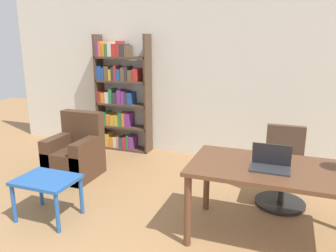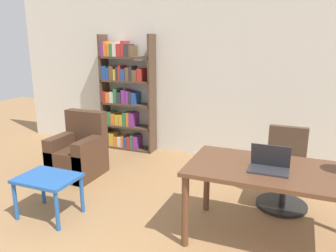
{
  "view_description": "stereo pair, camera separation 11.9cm",
  "coord_description": "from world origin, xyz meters",
  "px_view_note": "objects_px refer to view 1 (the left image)",
  "views": [
    {
      "loc": [
        1.05,
        -0.75,
        1.92
      ],
      "look_at": [
        -0.15,
        2.51,
        1.02
      ],
      "focal_mm": 35.0,
      "sensor_mm": 36.0,
      "label": 1
    },
    {
      "loc": [
        1.16,
        -0.71,
        1.92
      ],
      "look_at": [
        -0.15,
        2.51,
        1.02
      ],
      "focal_mm": 35.0,
      "sensor_mm": 36.0,
      "label": 2
    }
  ],
  "objects_px": {
    "bookshelf": "(119,97)",
    "desk": "(277,177)",
    "office_chair": "(283,172)",
    "laptop": "(271,164)",
    "side_table_blue": "(47,185)",
    "armchair": "(76,156)"
  },
  "relations": [
    {
      "from": "desk",
      "to": "side_table_blue",
      "type": "height_order",
      "value": "desk"
    },
    {
      "from": "desk",
      "to": "side_table_blue",
      "type": "relative_size",
      "value": 2.59
    },
    {
      "from": "laptop",
      "to": "armchair",
      "type": "height_order",
      "value": "laptop"
    },
    {
      "from": "office_chair",
      "to": "bookshelf",
      "type": "relative_size",
      "value": 0.46
    },
    {
      "from": "laptop",
      "to": "side_table_blue",
      "type": "distance_m",
      "value": 2.36
    },
    {
      "from": "laptop",
      "to": "side_table_blue",
      "type": "relative_size",
      "value": 0.55
    },
    {
      "from": "side_table_blue",
      "to": "armchair",
      "type": "height_order",
      "value": "armchair"
    },
    {
      "from": "laptop",
      "to": "bookshelf",
      "type": "height_order",
      "value": "bookshelf"
    },
    {
      "from": "desk",
      "to": "laptop",
      "type": "height_order",
      "value": "laptop"
    },
    {
      "from": "desk",
      "to": "side_table_blue",
      "type": "xyz_separation_m",
      "value": [
        -2.36,
        -0.43,
        -0.27
      ]
    },
    {
      "from": "side_table_blue",
      "to": "bookshelf",
      "type": "distance_m",
      "value": 2.56
    },
    {
      "from": "office_chair",
      "to": "bookshelf",
      "type": "bearing_deg",
      "value": 157.29
    },
    {
      "from": "laptop",
      "to": "side_table_blue",
      "type": "height_order",
      "value": "laptop"
    },
    {
      "from": "laptop",
      "to": "side_table_blue",
      "type": "bearing_deg",
      "value": -170.94
    },
    {
      "from": "office_chair",
      "to": "armchair",
      "type": "bearing_deg",
      "value": -176.65
    },
    {
      "from": "desk",
      "to": "bookshelf",
      "type": "height_order",
      "value": "bookshelf"
    },
    {
      "from": "office_chair",
      "to": "desk",
      "type": "bearing_deg",
      "value": -93.14
    },
    {
      "from": "side_table_blue",
      "to": "bookshelf",
      "type": "xyz_separation_m",
      "value": [
        -0.42,
        2.46,
        0.55
      ]
    },
    {
      "from": "office_chair",
      "to": "side_table_blue",
      "type": "height_order",
      "value": "office_chair"
    },
    {
      "from": "bookshelf",
      "to": "desk",
      "type": "bearing_deg",
      "value": -36.19
    },
    {
      "from": "laptop",
      "to": "bookshelf",
      "type": "relative_size",
      "value": 0.17
    },
    {
      "from": "desk",
      "to": "office_chair",
      "type": "relative_size",
      "value": 1.76
    }
  ]
}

